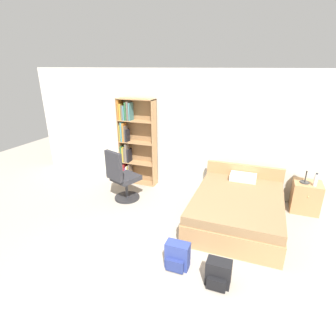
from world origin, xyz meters
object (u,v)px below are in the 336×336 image
(office_chair, at_px, (122,178))
(backpack_blue, at_px, (177,256))
(table_lamp, at_px, (308,165))
(backpack_black, at_px, (218,274))
(bed, at_px, (237,208))
(bookshelf, at_px, (133,142))
(water_bottle, at_px, (316,180))
(nightstand, at_px, (306,197))

(office_chair, bearing_deg, backpack_blue, -41.05)
(office_chair, xyz_separation_m, backpack_blue, (1.69, -1.47, -0.32))
(table_lamp, bearing_deg, backpack_black, -115.47)
(bed, xyz_separation_m, backpack_blue, (-0.63, -1.50, -0.09))
(bookshelf, bearing_deg, water_bottle, -2.83)
(table_lamp, xyz_separation_m, backpack_blue, (-1.74, -2.31, -0.75))
(bed, height_order, water_bottle, water_bottle)
(office_chair, bearing_deg, bookshelf, 103.19)
(backpack_blue, bearing_deg, office_chair, 138.95)
(bookshelf, height_order, table_lamp, bookshelf)
(bookshelf, relative_size, table_lamp, 4.30)
(water_bottle, distance_m, backpack_blue, 2.96)
(nightstand, height_order, water_bottle, water_bottle)
(bookshelf, xyz_separation_m, water_bottle, (3.81, -0.19, -0.29))
(bookshelf, height_order, nightstand, bookshelf)
(table_lamp, height_order, backpack_black, table_lamp)
(nightstand, relative_size, table_lamp, 1.28)
(table_lamp, bearing_deg, bed, -143.83)
(bed, relative_size, table_lamp, 4.31)
(backpack_blue, bearing_deg, water_bottle, 49.48)
(nightstand, relative_size, backpack_black, 1.68)
(bookshelf, relative_size, nightstand, 3.34)
(bed, xyz_separation_m, water_bottle, (1.26, 0.72, 0.44))
(bookshelf, distance_m, backpack_black, 3.64)
(bookshelf, xyz_separation_m, bed, (2.54, -0.91, -0.73))
(water_bottle, bearing_deg, backpack_blue, -130.52)
(bookshelf, relative_size, backpack_black, 5.60)
(bed, relative_size, nightstand, 3.35)
(nightstand, xyz_separation_m, backpack_black, (-1.22, -2.44, -0.13))
(office_chair, xyz_separation_m, table_lamp, (3.43, 0.83, 0.44))
(bed, distance_m, backpack_blue, 1.63)
(nightstand, bearing_deg, office_chair, -166.26)
(bed, xyz_separation_m, office_chair, (-2.32, -0.02, 0.23))
(office_chair, relative_size, table_lamp, 2.39)
(nightstand, height_order, backpack_blue, nightstand)
(bed, distance_m, office_chair, 2.33)
(backpack_black, xyz_separation_m, backpack_blue, (-0.59, 0.11, 0.02))
(bookshelf, xyz_separation_m, nightstand, (3.72, -0.08, -0.71))
(nightstand, bearing_deg, bookshelf, 178.83)
(bed, bearing_deg, nightstand, 35.22)
(bed, height_order, office_chair, office_chair)
(backpack_blue, bearing_deg, nightstand, 52.13)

